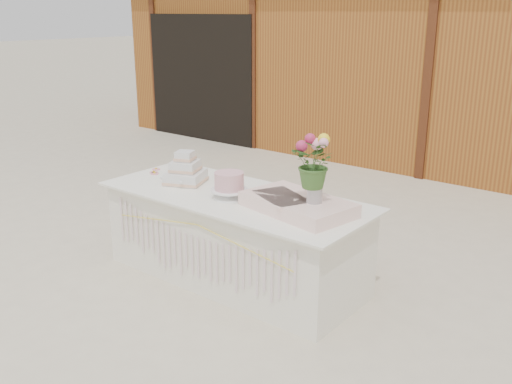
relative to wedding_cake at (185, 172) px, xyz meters
The scene contains 9 objects.
ground 1.04m from the wedding_cake, ahead, with size 80.00×80.00×0.00m, color beige.
barn 6.08m from the wedding_cake, 84.68° to the left, with size 12.60×4.60×3.30m.
cake_table 0.75m from the wedding_cake, ahead, with size 2.40×1.00×0.77m.
wedding_cake is the anchor object (origin of this frame).
pink_cake_stand 0.61m from the wedding_cake, ahead, with size 0.31×0.31×0.22m.
satin_runner 1.22m from the wedding_cake, ahead, with size 0.86×0.50×0.11m, color #FFD7CD.
flower_vase 1.38m from the wedding_cake, ahead, with size 0.12×0.12×0.16m, color #A3A2A7.
bouquet 1.43m from the wedding_cake, ahead, with size 0.34×0.29×0.38m, color #365E25.
loose_flowers 0.51m from the wedding_cake, 169.55° to the left, with size 0.16×0.38×0.02m, color pink, non-canonical shape.
Camera 1 is at (3.00, -3.47, 2.26)m, focal length 40.00 mm.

